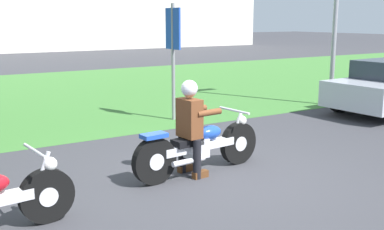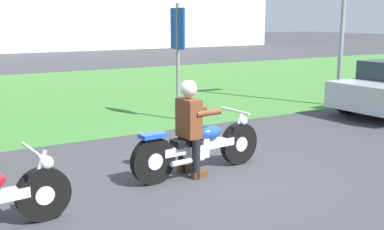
% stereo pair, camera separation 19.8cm
% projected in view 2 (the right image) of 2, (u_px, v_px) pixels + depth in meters
% --- Properties ---
extents(ground, '(120.00, 120.00, 0.00)m').
position_uv_depth(ground, '(215.00, 181.00, 6.63)').
color(ground, '#38383D').
extents(grass_verge, '(60.00, 12.00, 0.01)m').
position_uv_depth(grass_verge, '(52.00, 94.00, 14.33)').
color(grass_verge, '#3D7533').
rests_on(grass_verge, ground).
extents(motorcycle_lead, '(2.24, 0.66, 0.89)m').
position_uv_depth(motorcycle_lead, '(199.00, 147.00, 6.91)').
color(motorcycle_lead, black).
rests_on(motorcycle_lead, ground).
extents(rider_lead, '(0.57, 0.49, 1.41)m').
position_uv_depth(rider_lead, '(190.00, 120.00, 6.73)').
color(rider_lead, black).
rests_on(rider_lead, ground).
extents(sign_banner, '(0.08, 0.60, 2.60)m').
position_uv_depth(sign_banner, '(178.00, 44.00, 10.37)').
color(sign_banner, gray).
rests_on(sign_banner, ground).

